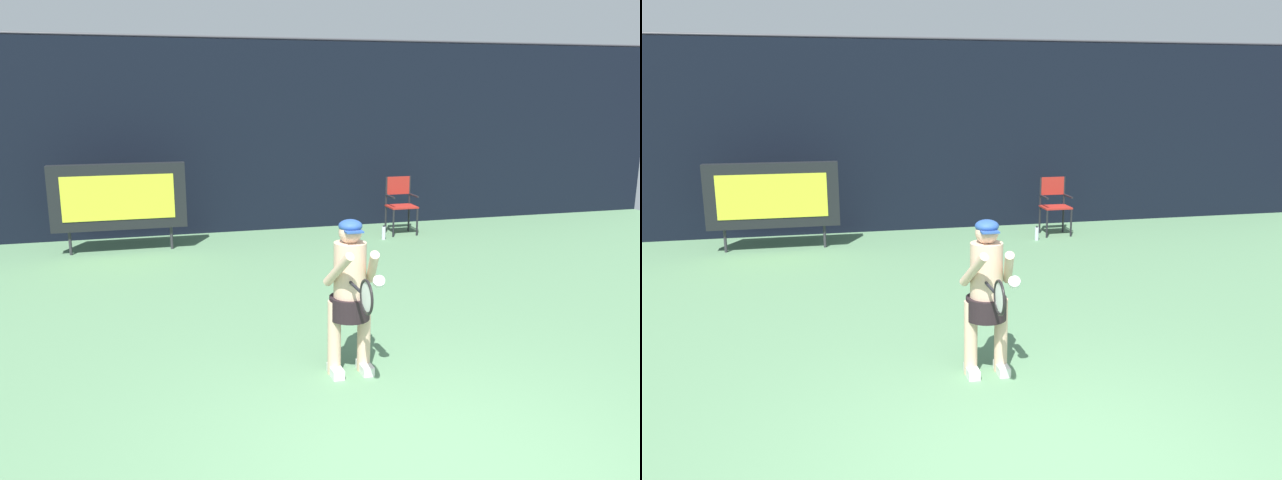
% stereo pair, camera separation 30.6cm
% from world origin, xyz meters
% --- Properties ---
extents(backdrop_screen, '(18.00, 0.12, 3.66)m').
position_xyz_m(backdrop_screen, '(0.00, 8.50, 1.81)').
color(backdrop_screen, black).
rests_on(backdrop_screen, ground).
extents(scoreboard, '(2.20, 0.21, 1.50)m').
position_xyz_m(scoreboard, '(-2.36, 7.33, 0.95)').
color(scoreboard, black).
rests_on(scoreboard, ground).
extents(umpire_chair, '(0.52, 0.44, 1.08)m').
position_xyz_m(umpire_chair, '(2.76, 7.46, 0.62)').
color(umpire_chair, black).
rests_on(umpire_chair, ground).
extents(water_bottle, '(0.07, 0.07, 0.27)m').
position_xyz_m(water_bottle, '(2.27, 7.04, 0.12)').
color(water_bottle, silver).
rests_on(water_bottle, ground).
extents(tennis_player, '(0.52, 0.59, 1.52)m').
position_xyz_m(tennis_player, '(-0.08, 1.76, 0.84)').
color(tennis_player, white).
rests_on(tennis_player, ground).
extents(tennis_racket, '(0.03, 0.60, 0.31)m').
position_xyz_m(tennis_racket, '(-0.13, 1.18, 0.96)').
color(tennis_racket, black).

